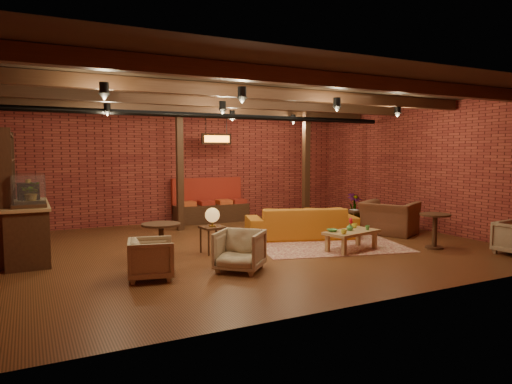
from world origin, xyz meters
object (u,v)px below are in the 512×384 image
sofa (301,222)px  round_table_right (435,225)px  round_table_left (161,236)px  side_table_book (352,212)px  plant_tall (354,180)px  armchair_right (390,212)px  armchair_a (151,257)px  coffee_table (351,233)px  armchair_b (240,249)px  side_table_lamp (212,219)px

sofa → round_table_right: (1.87, -2.20, 0.12)m
round_table_left → side_table_book: 5.57m
sofa → plant_tall: 3.36m
round_table_left → armchair_right: armchair_right is taller
armchair_a → coffee_table: bearing=-74.2°
round_table_left → armchair_a: (-0.41, -0.94, -0.13)m
armchair_b → sofa: bearing=82.1°
side_table_book → round_table_right: 2.69m
round_table_left → armchair_a: 1.04m
side_table_lamp → armchair_a: size_ratio=1.28×
armchair_a → plant_tall: 7.64m
round_table_left → armchair_right: (5.72, 0.37, 0.04)m
armchair_right → side_table_book: 1.07m
plant_tall → sofa: bearing=-150.5°
side_table_lamp → armchair_right: armchair_right is taller
coffee_table → plant_tall: size_ratio=0.53×
side_table_lamp → coffee_table: bearing=-21.8°
armchair_right → round_table_right: 1.70m
coffee_table → round_table_right: 1.80m
side_table_lamp → armchair_b: bearing=-93.3°
coffee_table → side_table_lamp: 2.81m
round_table_left → armchair_a: round_table_left is taller
armchair_b → round_table_right: armchair_b is taller
sofa → round_table_left: (-3.52, -0.90, 0.12)m
round_table_left → armchair_a: size_ratio=1.02×
armchair_right → plant_tall: 2.33m
armchair_right → side_table_book: bearing=-9.6°
sofa → side_table_book: sofa is taller
sofa → round_table_left: bearing=32.0°
coffee_table → side_table_lamp: (-2.59, 1.04, 0.33)m
round_table_right → plant_tall: 3.99m
sofa → armchair_b: armchair_b is taller
armchair_a → armchair_b: bearing=-85.2°
side_table_book → round_table_right: size_ratio=0.74×
side_table_lamp → round_table_right: (4.28, -1.64, -0.21)m
armchair_b → side_table_lamp: bearing=129.6°
round_table_right → plant_tall: bearing=75.9°
round_table_left → armchair_a: bearing=-113.8°
side_table_lamp → armchair_a: bearing=-140.1°
coffee_table → plant_tall: plant_tall is taller
side_table_book → round_table_left: bearing=-165.5°
coffee_table → side_table_book: coffee_table is taller
armchair_a → side_table_book: armchair_a is taller
coffee_table → side_table_book: bearing=51.0°
sofa → coffee_table: size_ratio=1.96×
armchair_b → armchair_right: 4.93m
armchair_a → side_table_lamp: bearing=-37.7°
sofa → armchair_b: bearing=56.8°
coffee_table → side_table_book: 2.68m
coffee_table → armchair_right: armchair_right is taller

